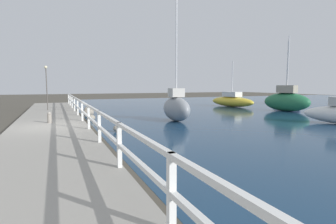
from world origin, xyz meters
name	(u,v)px	position (x,y,z in m)	size (l,w,h in m)	color
ground_plane	(50,133)	(0.00, 0.00, 0.00)	(120.00, 120.00, 0.00)	#4C473D
dock_walkway	(50,130)	(0.00, 0.00, 0.17)	(3.42, 36.00, 0.33)	#9E998E
railing	(85,110)	(1.61, 0.00, 1.05)	(0.10, 32.50, 1.06)	white
boulder_far_strip	(118,128)	(3.02, -0.89, 0.17)	(0.46, 0.41, 0.35)	gray
boulder_upstream	(88,112)	(2.47, 6.23, 0.29)	(0.78, 0.70, 0.58)	gray
boulder_water_edge	(88,110)	(2.76, 9.13, 0.24)	(0.64, 0.57, 0.48)	gray
boulder_near_dock	(91,118)	(2.33, 3.72, 0.19)	(0.52, 0.47, 0.39)	gray
mooring_bollard	(49,117)	(-0.01, 1.26, 0.61)	(0.21, 0.21, 0.56)	gray
dock_lamp	(46,80)	(-0.25, 8.84, 2.60)	(0.22, 0.22, 3.39)	#514C47
sailboat_green	(286,101)	(18.65, 3.39, 0.92)	(2.78, 4.18, 6.38)	#236B42
sailboat_yellow	(232,101)	(17.40, 9.35, 0.62)	(2.52, 5.75, 4.68)	gold
sailboat_gray	(176,107)	(7.22, 1.49, 0.86)	(1.19, 3.02, 8.02)	gray
sailboat_navy	(286,98)	(25.53, 9.75, 0.74)	(2.54, 5.55, 7.41)	#192347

